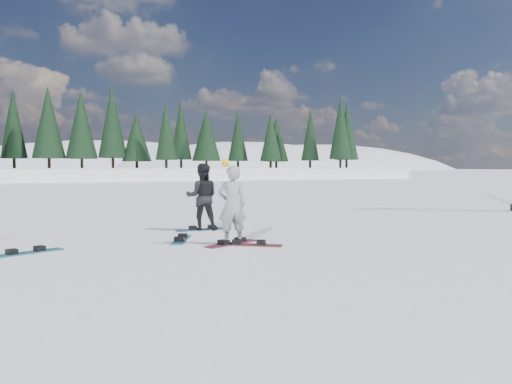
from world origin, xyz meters
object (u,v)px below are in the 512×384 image
at_px(snowboarder_woman, 232,205).
at_px(snowboarder_man, 202,197).
at_px(snowboard_loose_c, 26,253).
at_px(snowboard_loose_a, 181,240).
at_px(snowboard_loose_b, 249,245).

relative_size(snowboarder_woman, snowboarder_man, 1.05).
relative_size(snowboarder_woman, snowboard_loose_c, 1.30).
height_order(snowboarder_man, snowboard_loose_a, snowboarder_man).
distance_m(snowboard_loose_a, snowboard_loose_b, 1.80).
relative_size(snowboarder_man, snowboard_loose_b, 1.24).
bearing_deg(snowboard_loose_a, snowboarder_woman, -113.78).
relative_size(snowboard_loose_a, snowboard_loose_c, 1.00).
bearing_deg(snowboard_loose_b, snowboarder_woman, 166.85).
distance_m(snowboarder_man, snowboard_loose_a, 2.20).
distance_m(snowboard_loose_b, snowboard_loose_c, 4.66).
relative_size(snowboarder_woman, snowboard_loose_b, 1.30).
relative_size(snowboarder_man, snowboard_loose_c, 1.24).
bearing_deg(snowboard_loose_a, snowboard_loose_b, -113.85).
height_order(snowboarder_man, snowboard_loose_c, snowboarder_man).
relative_size(snowboard_loose_a, snowboard_loose_b, 1.00).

